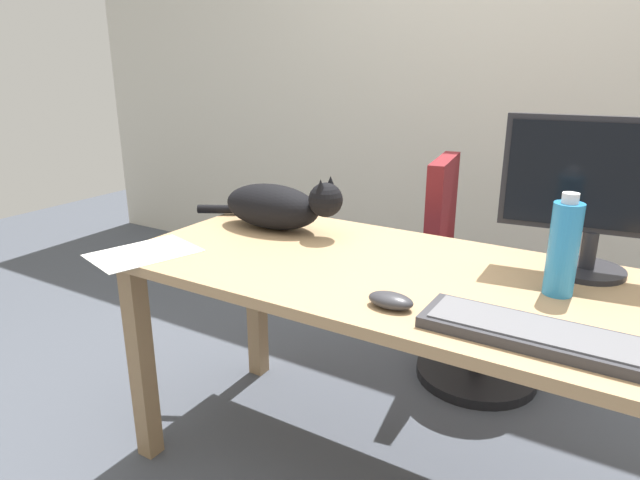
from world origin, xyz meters
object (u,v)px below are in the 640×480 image
(monitor, at_px, (598,191))
(cat, at_px, (277,206))
(computer_mouse, at_px, (391,300))
(office_chair, at_px, (471,290))
(keyboard, at_px, (530,332))
(water_bottle, at_px, (563,248))

(monitor, distance_m, cat, 0.96)
(cat, relative_size, computer_mouse, 5.59)
(office_chair, relative_size, keyboard, 2.04)
(office_chair, distance_m, cat, 0.87)
(office_chair, bearing_deg, monitor, -47.89)
(office_chair, distance_m, water_bottle, 0.89)
(monitor, xyz_separation_m, computer_mouse, (-0.36, -0.48, -0.21))
(office_chair, bearing_deg, cat, -132.15)
(office_chair, xyz_separation_m, keyboard, (0.38, -0.94, 0.33))
(monitor, xyz_separation_m, keyboard, (-0.05, -0.46, -0.21))
(keyboard, height_order, computer_mouse, computer_mouse)
(office_chair, relative_size, computer_mouse, 8.15)
(monitor, height_order, computer_mouse, monitor)
(keyboard, bearing_deg, cat, 157.72)
(office_chair, bearing_deg, water_bottle, -59.68)
(office_chair, distance_m, computer_mouse, 1.01)
(keyboard, height_order, cat, cat)
(keyboard, distance_m, computer_mouse, 0.31)
(cat, bearing_deg, monitor, 5.79)
(office_chair, bearing_deg, keyboard, -68.02)
(monitor, relative_size, keyboard, 1.09)
(keyboard, height_order, water_bottle, water_bottle)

